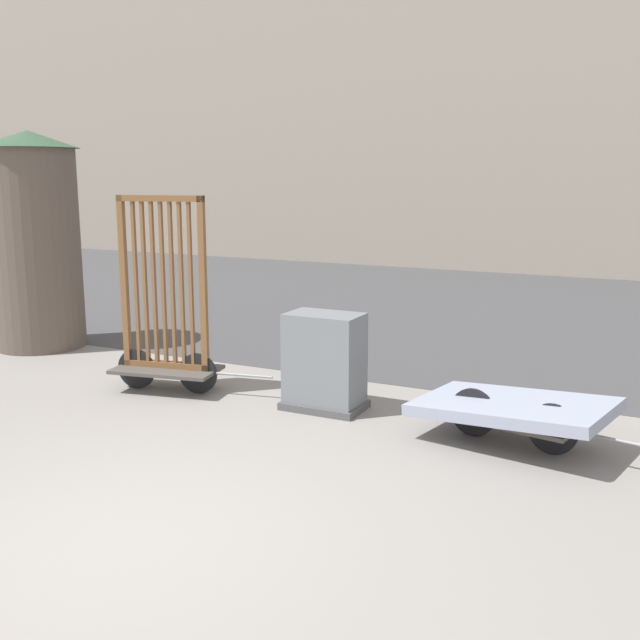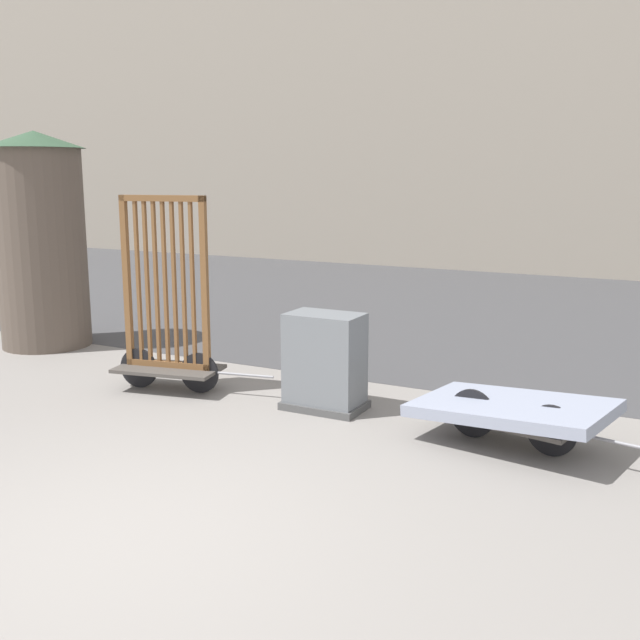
# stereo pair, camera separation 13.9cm
# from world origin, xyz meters

# --- Properties ---
(ground_plane) EXTENTS (60.00, 60.00, 0.00)m
(ground_plane) POSITION_xyz_m (0.00, 0.00, 0.00)
(ground_plane) COLOR gray
(road_strip) EXTENTS (56.00, 10.88, 0.01)m
(road_strip) POSITION_xyz_m (0.00, 9.84, 0.00)
(road_strip) COLOR #424244
(road_strip) RESTS_ON ground_plane
(building_facade) EXTENTS (48.00, 4.00, 11.91)m
(building_facade) POSITION_xyz_m (0.00, 17.28, 5.96)
(building_facade) COLOR #9E9384
(building_facade) RESTS_ON ground_plane
(bike_cart_with_bedframe) EXTENTS (1.94, 0.85, 2.27)m
(bike_cart_with_bedframe) POSITION_xyz_m (-1.99, 3.02, 0.80)
(bike_cart_with_bedframe) COLOR #4C4742
(bike_cart_with_bedframe) RESTS_ON ground_plane
(bike_cart_with_mattress) EXTENTS (2.25, 1.37, 0.50)m
(bike_cart_with_mattress) POSITION_xyz_m (2.00, 3.02, 0.35)
(bike_cart_with_mattress) COLOR #4C4742
(bike_cart_with_mattress) RESTS_ON ground_plane
(utility_cabinet) EXTENTS (0.86, 0.56, 1.05)m
(utility_cabinet) POSITION_xyz_m (-0.05, 3.22, 0.48)
(utility_cabinet) COLOR #4C4C4C
(utility_cabinet) RESTS_ON ground_plane
(advertising_column) EXTENTS (1.42, 1.42, 3.10)m
(advertising_column) POSITION_xyz_m (-5.09, 4.05, 1.58)
(advertising_column) COLOR brown
(advertising_column) RESTS_ON ground_plane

